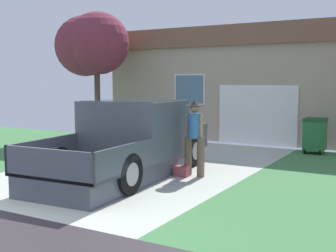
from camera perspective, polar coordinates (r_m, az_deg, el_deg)
The scene contains 6 objects.
pickup_truck at distance 10.14m, azimuth -4.52°, elevation -2.02°, with size 2.34×5.19×1.71m.
person_with_hat at distance 9.85m, azimuth 3.48°, elevation -1.09°, with size 0.51×0.44×1.73m.
handbag at distance 9.92m, azimuth 1.77°, elevation -5.80°, with size 0.33×0.19×0.43m.
house_with_garage at distance 18.36m, azimuth 10.72°, elevation 5.51°, with size 9.70×6.63×4.05m.
neighbor_tree at distance 16.28m, azimuth -9.91°, elevation 10.37°, with size 2.81×2.24×4.60m.
wheeled_trash_bin at distance 13.69m, azimuth 18.61°, elevation -1.01°, with size 0.60×0.72×1.05m.
Camera 1 is at (5.83, -4.78, 2.15)m, focal length 46.75 mm.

